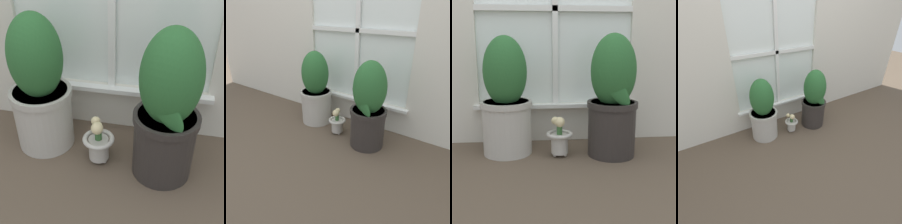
{
  "view_description": "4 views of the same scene",
  "coord_description": "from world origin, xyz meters",
  "views": [
    {
      "loc": [
        0.3,
        -0.77,
        1.1
      ],
      "look_at": [
        0.06,
        0.4,
        0.27
      ],
      "focal_mm": 50.0,
      "sensor_mm": 36.0,
      "label": 1
    },
    {
      "loc": [
        1.0,
        -1.07,
        1.06
      ],
      "look_at": [
        -0.03,
        0.41,
        0.19
      ],
      "focal_mm": 35.0,
      "sensor_mm": 36.0,
      "label": 2
    },
    {
      "loc": [
        -0.15,
        -1.4,
        0.67
      ],
      "look_at": [
        0.03,
        0.4,
        0.26
      ],
      "focal_mm": 50.0,
      "sensor_mm": 36.0,
      "label": 3
    },
    {
      "loc": [
        -0.89,
        -1.09,
        1.34
      ],
      "look_at": [
        -0.02,
        0.36,
        0.27
      ],
      "focal_mm": 28.0,
      "sensor_mm": 36.0,
      "label": 4
    }
  ],
  "objects": [
    {
      "name": "flower_vase",
      "position": [
        -0.0,
        0.36,
        0.12
      ],
      "size": [
        0.16,
        0.16,
        0.24
      ],
      "color": "#BCB7AD",
      "rests_on": "ground_plane"
    },
    {
      "name": "ground_plane",
      "position": [
        0.0,
        0.0,
        0.0
      ],
      "size": [
        10.0,
        10.0,
        0.0
      ],
      "primitive_type": "plane",
      "color": "brown"
    },
    {
      "name": "wall_with_window",
      "position": [
        0.0,
        0.69,
        1.27
      ],
      "size": [
        4.4,
        0.1,
        2.5
      ],
      "color": "silver",
      "rests_on": "ground_plane"
    },
    {
      "name": "potted_plant_right",
      "position": [
        0.31,
        0.35,
        0.34
      ],
      "size": [
        0.29,
        0.29,
        0.72
      ],
      "color": "#2D2826",
      "rests_on": "ground_plane"
    },
    {
      "name": "potted_plant_left",
      "position": [
        -0.31,
        0.44,
        0.33
      ],
      "size": [
        0.31,
        0.31,
        0.7
      ],
      "color": "#B7B2A8",
      "rests_on": "ground_plane"
    }
  ]
}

